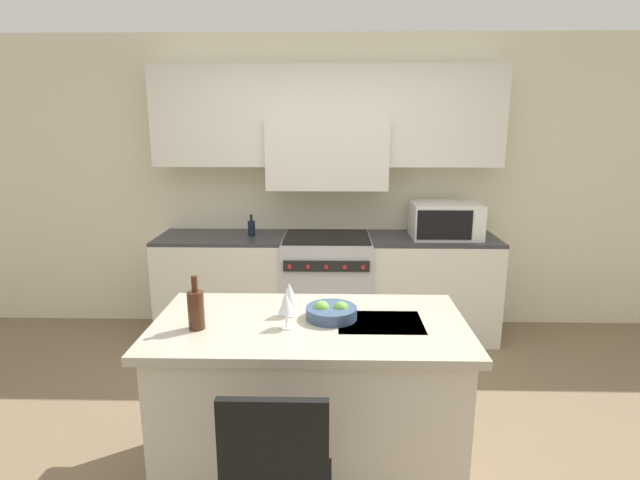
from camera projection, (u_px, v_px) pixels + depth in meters
name	position (u px, v px, depth m)	size (l,w,h in m)	color
ground_plane	(324.00, 451.00, 3.00)	(10.00, 10.00, 0.00)	#7A664C
back_cabinetry	(327.00, 162.00, 4.56)	(10.00, 0.46, 2.70)	beige
back_counter	(327.00, 286.00, 4.57)	(3.03, 0.62, 0.93)	silver
range_stove	(327.00, 286.00, 4.54)	(0.78, 0.70, 0.94)	#B7B7BC
microwave	(445.00, 220.00, 4.40)	(0.59, 0.44, 0.31)	silver
kitchen_island	(310.00, 399.00, 2.71)	(1.64, 0.86, 0.91)	beige
wine_bottle	(196.00, 309.00, 2.49)	(0.08, 0.08, 0.28)	#422314
wine_glass_near	(286.00, 305.00, 2.50)	(0.08, 0.08, 0.18)	white
wine_glass_far	(289.00, 293.00, 2.67)	(0.08, 0.08, 0.18)	white
fruit_bowl	(331.00, 312.00, 2.64)	(0.27, 0.27, 0.10)	#384C6B
oil_bottle_on_counter	(252.00, 228.00, 4.48)	(0.06, 0.06, 0.19)	black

